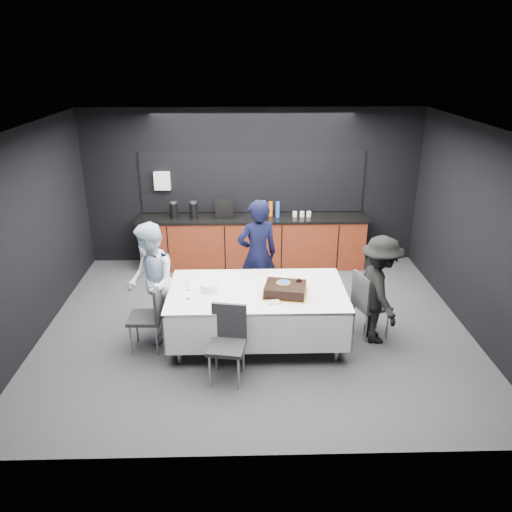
% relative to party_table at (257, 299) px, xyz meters
% --- Properties ---
extents(ground, '(6.00, 6.00, 0.00)m').
position_rel_party_table_xyz_m(ground, '(0.00, 0.40, -0.64)').
color(ground, '#3E3E43').
rests_on(ground, ground).
extents(room_shell, '(6.04, 5.04, 2.82)m').
position_rel_party_table_xyz_m(room_shell, '(0.00, 0.40, 1.22)').
color(room_shell, white).
rests_on(room_shell, ground).
extents(kitchenette, '(4.10, 0.64, 2.05)m').
position_rel_party_table_xyz_m(kitchenette, '(-0.02, 2.62, -0.10)').
color(kitchenette, '#5C1F0E').
rests_on(kitchenette, ground).
extents(party_table, '(2.32, 1.32, 0.78)m').
position_rel_party_table_xyz_m(party_table, '(0.00, 0.00, 0.00)').
color(party_table, '#99999E').
rests_on(party_table, ground).
extents(cake_assembly, '(0.63, 0.55, 0.17)m').
position_rel_party_table_xyz_m(cake_assembly, '(0.36, -0.15, 0.21)').
color(cake_assembly, yellow).
rests_on(cake_assembly, party_table).
extents(plate_stack, '(0.23, 0.23, 0.10)m').
position_rel_party_table_xyz_m(plate_stack, '(-0.63, -0.02, 0.19)').
color(plate_stack, white).
rests_on(plate_stack, party_table).
extents(loose_plate_near, '(0.19, 0.19, 0.01)m').
position_rel_party_table_xyz_m(loose_plate_near, '(-0.42, -0.43, 0.14)').
color(loose_plate_near, white).
rests_on(loose_plate_near, party_table).
extents(loose_plate_right_a, '(0.21, 0.21, 0.01)m').
position_rel_party_table_xyz_m(loose_plate_right_a, '(0.76, 0.17, 0.14)').
color(loose_plate_right_a, white).
rests_on(loose_plate_right_a, party_table).
extents(loose_plate_right_b, '(0.19, 0.19, 0.01)m').
position_rel_party_table_xyz_m(loose_plate_right_b, '(0.76, -0.23, 0.14)').
color(loose_plate_right_b, white).
rests_on(loose_plate_right_b, party_table).
extents(loose_plate_far, '(0.18, 0.18, 0.01)m').
position_rel_party_table_xyz_m(loose_plate_far, '(0.05, 0.47, 0.14)').
color(loose_plate_far, white).
rests_on(loose_plate_far, party_table).
extents(fork_pile, '(0.18, 0.13, 0.03)m').
position_rel_party_table_xyz_m(fork_pile, '(0.19, -0.39, 0.15)').
color(fork_pile, white).
rests_on(fork_pile, party_table).
extents(champagne_flute, '(0.06, 0.06, 0.22)m').
position_rel_party_table_xyz_m(champagne_flute, '(-0.88, -0.24, 0.30)').
color(champagne_flute, white).
rests_on(champagne_flute, party_table).
extents(chair_left, '(0.43, 0.43, 0.92)m').
position_rel_party_table_xyz_m(chair_left, '(-1.39, -0.13, -0.11)').
color(chair_left, '#29292D').
rests_on(chair_left, ground).
extents(chair_right, '(0.53, 0.53, 0.92)m').
position_rel_party_table_xyz_m(chair_right, '(1.51, 0.12, -0.11)').
color(chair_right, '#29292D').
rests_on(chair_right, ground).
extents(chair_near, '(0.49, 0.49, 0.92)m').
position_rel_party_table_xyz_m(chair_near, '(-0.37, -0.77, -0.11)').
color(chair_near, '#29292D').
rests_on(chair_near, ground).
extents(person_center, '(0.72, 0.58, 1.72)m').
position_rel_party_table_xyz_m(person_center, '(0.03, 0.98, 0.22)').
color(person_center, black).
rests_on(person_center, ground).
extents(person_left, '(0.81, 0.93, 1.64)m').
position_rel_party_table_xyz_m(person_left, '(-1.41, 0.15, 0.18)').
color(person_left, silver).
rests_on(person_left, ground).
extents(person_right, '(0.65, 1.02, 1.49)m').
position_rel_party_table_xyz_m(person_right, '(1.62, 0.01, 0.11)').
color(person_right, black).
rests_on(person_right, ground).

